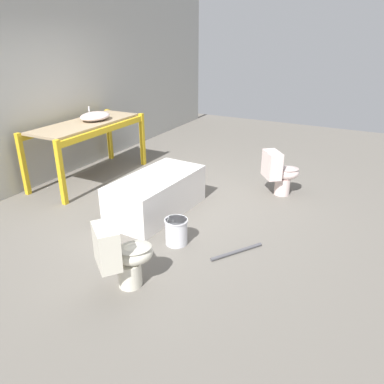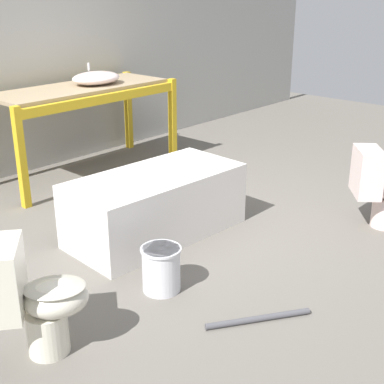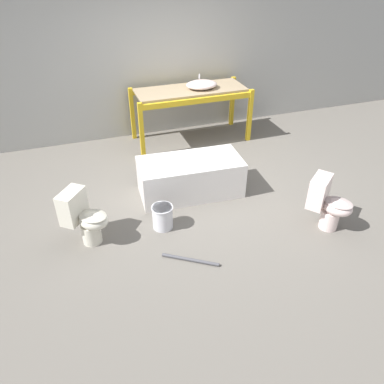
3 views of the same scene
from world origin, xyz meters
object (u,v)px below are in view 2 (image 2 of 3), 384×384
at_px(sink_basin, 96,78).
at_px(bucket_white, 161,268).
at_px(toilet_far, 32,297).
at_px(bathtub_main, 156,200).
at_px(toilet_near, 382,187).

relative_size(sink_basin, bucket_white, 1.74).
xyz_separation_m(sink_basin, toilet_far, (-2.27, -2.24, -0.65)).
xyz_separation_m(sink_basin, bathtub_main, (-0.76, -1.64, -0.71)).
relative_size(toilet_near, toilet_far, 1.00).
distance_m(toilet_near, toilet_far, 2.95).
xyz_separation_m(toilet_near, bucket_white, (-1.94, 0.64, -0.19)).
bearing_deg(sink_basin, toilet_near, -78.45).
bearing_deg(toilet_near, sink_basin, 62.83).
xyz_separation_m(toilet_near, toilet_far, (-2.87, 0.68, 0.00)).
height_order(sink_basin, bucket_white, sink_basin).
height_order(sink_basin, bathtub_main, sink_basin).
height_order(sink_basin, toilet_near, sink_basin).
xyz_separation_m(bathtub_main, toilet_far, (-1.51, -0.60, 0.06)).
bearing_deg(toilet_far, bucket_white, -54.73).
distance_m(bathtub_main, toilet_near, 1.87).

